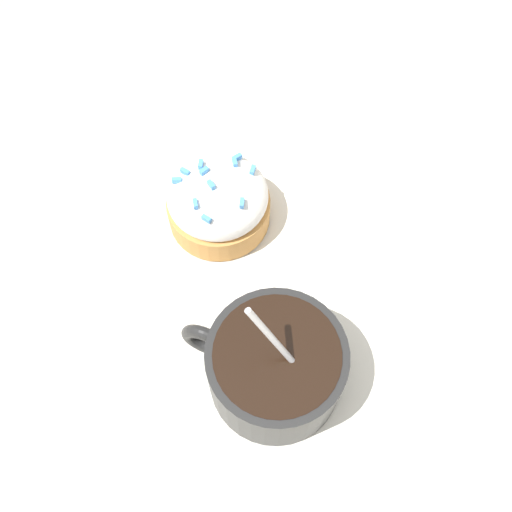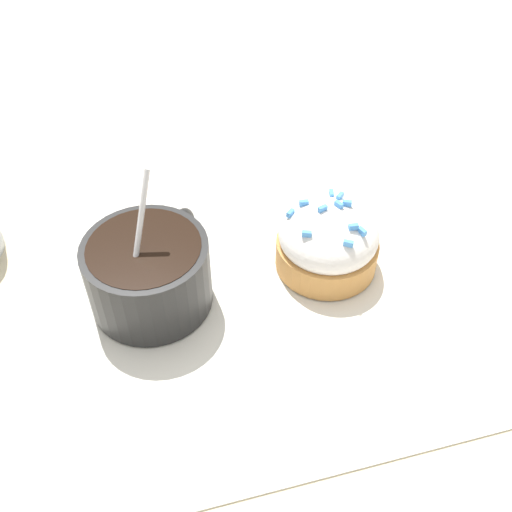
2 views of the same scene
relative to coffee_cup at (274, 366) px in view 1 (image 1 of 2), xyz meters
The scene contains 4 objects.
ground_plane 0.08m from the coffee_cup, behind, with size 3.00×3.00×0.00m, color #C6B793.
paper_napkin 0.08m from the coffee_cup, behind, with size 0.36×0.37×0.00m.
coffee_cup is the anchor object (origin of this frame).
frosted_pastry 0.14m from the coffee_cup, behind, with size 0.08×0.08×0.06m.
Camera 1 is at (0.17, -0.07, 0.41)m, focal length 42.00 mm.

